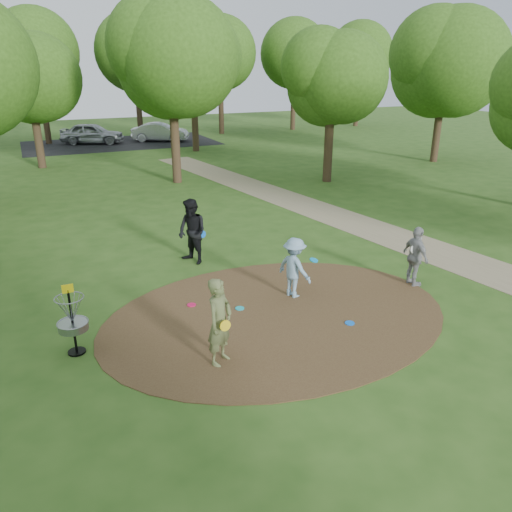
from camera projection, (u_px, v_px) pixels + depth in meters
name	position (u px, v px, depth m)	size (l,w,h in m)	color
ground	(277.00, 316.00, 11.82)	(100.00, 100.00, 0.00)	#2D5119
dirt_clearing	(277.00, 315.00, 11.81)	(8.40, 8.40, 0.02)	#47301C
footpath	(428.00, 249.00, 16.06)	(2.00, 40.00, 0.01)	#8C7A5B
parking_lot	(121.00, 143.00, 38.01)	(14.00, 8.00, 0.01)	black
player_observer_with_disc	(220.00, 322.00, 9.65)	(0.79, 0.75, 1.81)	#606A3D
player_throwing_with_disc	(294.00, 268.00, 12.54)	(1.14, 1.15, 1.57)	#7C9FB9
player_walking_with_disc	(192.00, 232.00, 14.66)	(1.04, 1.16, 1.94)	black
player_waiting_with_disc	(416.00, 257.00, 13.18)	(0.47, 0.99, 1.64)	gray
disc_ground_cyan	(240.00, 308.00, 12.11)	(0.22, 0.22, 0.02)	#18AFC0
disc_ground_blue	(350.00, 323.00, 11.42)	(0.22, 0.22, 0.02)	blue
disc_ground_red	(192.00, 305.00, 12.29)	(0.22, 0.22, 0.02)	#DD1651
car_left	(92.00, 133.00, 37.34)	(1.83, 4.55, 1.55)	#9B9FA2
car_right	(160.00, 132.00, 38.59)	(1.49, 4.27, 1.41)	#A7A9AF
disc_golf_basket	(71.00, 315.00, 9.99)	(0.63, 0.63, 1.54)	black
tree_ring	(234.00, 76.00, 17.19)	(37.71, 45.44, 8.99)	#332316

